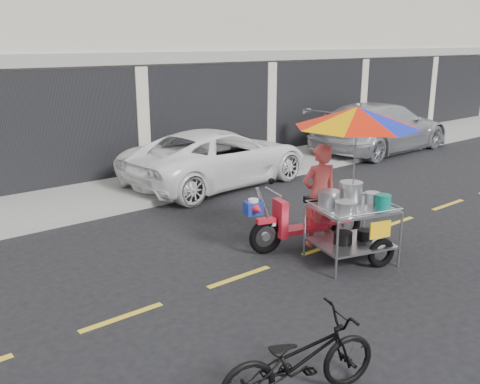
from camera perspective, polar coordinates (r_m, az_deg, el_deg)
ground at (r=9.67m, az=9.23°, el=-5.79°), size 90.00×90.00×0.00m
sidewalk at (r=13.72m, az=-8.06°, el=1.09°), size 45.00×3.00×0.15m
shophouse_block at (r=19.10m, az=-9.31°, el=17.76°), size 36.00×8.11×10.40m
centerline at (r=9.66m, az=9.23°, el=-5.77°), size 42.00×0.10×0.01m
white_pickup at (r=13.54m, az=-2.29°, el=3.77°), size 5.24×2.77×1.40m
silver_pickup at (r=18.21m, az=14.77°, el=6.71°), size 5.63×2.47×1.61m
near_bicycle at (r=5.63m, az=6.37°, el=-17.30°), size 1.84×1.04×0.91m
food_vendor_rig at (r=8.90m, az=10.72°, el=3.29°), size 2.57×2.54×2.61m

